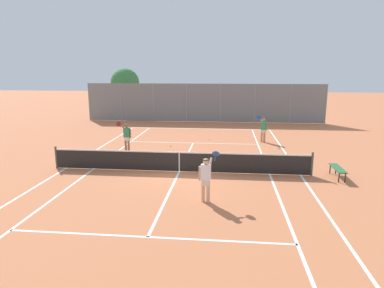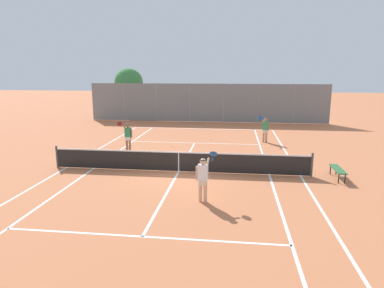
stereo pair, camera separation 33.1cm
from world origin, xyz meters
name	(u,v)px [view 1 (the left image)]	position (x,y,z in m)	size (l,w,h in m)	color
ground_plane	(179,172)	(0.00, 0.00, 0.00)	(120.00, 120.00, 0.00)	#C67047
court_line_markings	(179,172)	(0.00, 0.00, 0.00)	(11.10, 23.90, 0.01)	white
tennis_net	(179,161)	(0.00, 0.00, 0.51)	(12.00, 0.10, 1.07)	#474C47
player_near_side	(206,177)	(1.46, -3.55, 0.93)	(0.74, 0.72, 1.77)	#D8A884
player_far_left	(127,135)	(-3.60, 3.80, 0.93)	(0.70, 0.72, 1.77)	#936B4C
player_far_right	(263,128)	(4.51, 7.20, 0.93)	(0.79, 0.71, 1.77)	tan
loose_tennis_ball_0	(209,139)	(0.98, 7.51, 0.03)	(0.07, 0.07, 0.07)	#D1DB33
loose_tennis_ball_2	(171,146)	(-1.27, 5.16, 0.03)	(0.07, 0.07, 0.07)	#D1DB33
courtside_bench	(338,169)	(7.00, -0.22, 0.41)	(0.36, 1.50, 0.47)	#2D6638
back_fence	(203,103)	(0.00, 15.66, 1.73)	(21.45, 0.08, 3.45)	gray
tree_behind_left	(125,84)	(-8.03, 18.47, 3.29)	(2.80, 2.80, 4.80)	brown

